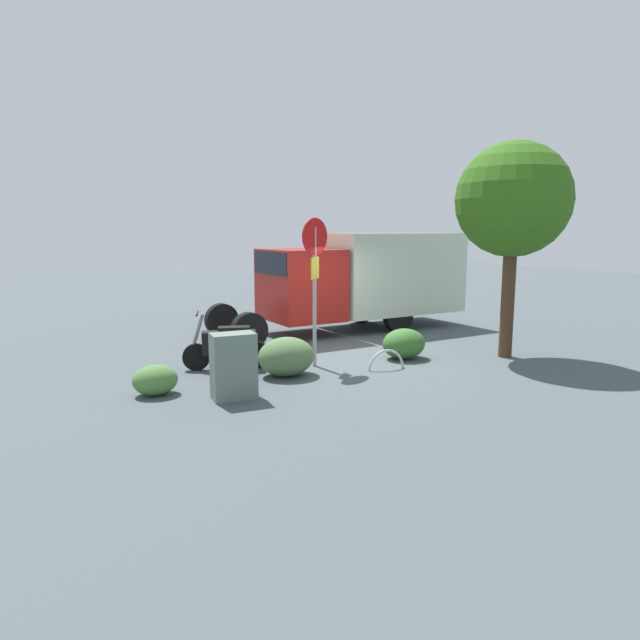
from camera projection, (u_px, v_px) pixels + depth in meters
ground_plane at (353, 355)px, 12.74m from camera, size 60.00×60.00×0.00m
box_truck_near at (363, 276)px, 15.93m from camera, size 7.52×2.56×2.77m
motorcycle at (229, 344)px, 11.37m from camera, size 1.75×0.78×1.20m
stop_sign at (315, 269)px, 11.37m from camera, size 0.71×0.33×3.10m
street_tree at (513, 201)px, 12.03m from camera, size 2.50×2.50×4.76m
utility_cabinet at (234, 366)px, 9.35m from camera, size 0.76×0.49×1.13m
bike_rack_hoop at (386, 369)px, 11.43m from camera, size 0.85×0.10×0.85m
shrub_near_sign at (155, 380)px, 9.60m from camera, size 0.78×0.64×0.53m
shrub_mid_verge at (286, 357)px, 10.86m from camera, size 1.13×0.93×0.77m
shrub_by_tree at (404, 344)px, 12.34m from camera, size 1.00×0.82×0.68m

